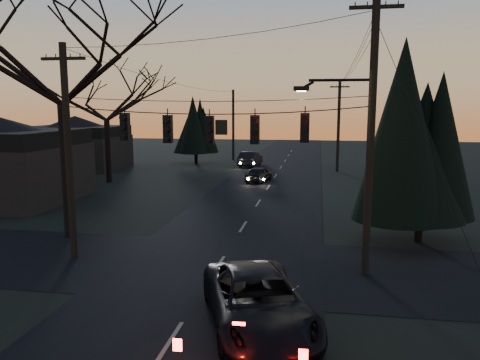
% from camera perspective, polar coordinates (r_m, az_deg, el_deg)
% --- Properties ---
extents(main_road, '(8.00, 120.00, 0.02)m').
position_cam_1_polar(main_road, '(27.87, 1.70, -3.67)').
color(main_road, black).
rests_on(main_road, ground).
extents(cross_road, '(60.00, 7.00, 0.02)m').
position_cam_1_polar(cross_road, '(18.38, -2.65, -10.39)').
color(cross_road, black).
rests_on(cross_road, ground).
extents(utility_pole_right, '(5.00, 0.30, 10.00)m').
position_cam_1_polar(utility_pole_right, '(18.09, 14.97, -11.04)').
color(utility_pole_right, black).
rests_on(utility_pole_right, ground).
extents(utility_pole_left, '(1.80, 0.30, 8.50)m').
position_cam_1_polar(utility_pole_left, '(20.45, -19.53, -8.91)').
color(utility_pole_left, black).
rests_on(utility_pole_left, ground).
extents(utility_pole_far_r, '(1.80, 0.30, 8.50)m').
position_cam_1_polar(utility_pole_far_r, '(45.39, 11.74, 1.04)').
color(utility_pole_far_r, black).
rests_on(utility_pole_far_r, ground).
extents(utility_pole_far_l, '(0.30, 0.30, 8.00)m').
position_cam_1_polar(utility_pole_far_l, '(54.17, -0.82, 2.48)').
color(utility_pole_far_l, black).
rests_on(utility_pole_far_l, ground).
extents(span_signal_assembly, '(11.50, 0.44, 1.53)m').
position_cam_1_polar(span_signal_assembly, '(17.41, -3.56, 6.30)').
color(span_signal_assembly, black).
rests_on(span_signal_assembly, ground).
extents(bare_tree_left, '(8.99, 8.99, 12.37)m').
position_cam_1_polar(bare_tree_left, '(23.06, -21.22, 14.72)').
color(bare_tree_left, black).
rests_on(bare_tree_left, ground).
extents(evergreen_right, '(4.47, 4.47, 8.15)m').
position_cam_1_polar(evergreen_right, '(22.15, 21.53, 4.65)').
color(evergreen_right, black).
rests_on(evergreen_right, ground).
extents(bare_tree_dist, '(7.43, 7.43, 10.02)m').
position_cam_1_polar(bare_tree_dist, '(39.04, -16.07, 9.93)').
color(bare_tree_dist, black).
rests_on(bare_tree_dist, ground).
extents(evergreen_dist, '(3.33, 3.33, 6.30)m').
position_cam_1_polar(evergreen_dist, '(50.43, -5.43, 6.22)').
color(evergreen_dist, black).
rests_on(evergreen_dist, ground).
extents(house_left_far, '(9.00, 7.00, 5.20)m').
position_cam_1_polar(house_left_far, '(49.17, -19.35, 4.36)').
color(house_left_far, black).
rests_on(house_left_far, ground).
extents(suv_near, '(4.25, 6.09, 1.54)m').
position_cam_1_polar(suv_near, '(13.28, 2.15, -14.66)').
color(suv_near, black).
rests_on(suv_near, ground).
extents(sedan_oncoming_a, '(2.09, 3.90, 1.26)m').
position_cam_1_polar(sedan_oncoming_a, '(38.19, 2.30, 0.71)').
color(sedan_oncoming_a, black).
rests_on(sedan_oncoming_a, ground).
extents(sedan_oncoming_b, '(2.07, 4.74, 1.52)m').
position_cam_1_polar(sedan_oncoming_b, '(48.23, 1.27, 2.58)').
color(sedan_oncoming_b, black).
rests_on(sedan_oncoming_b, ground).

